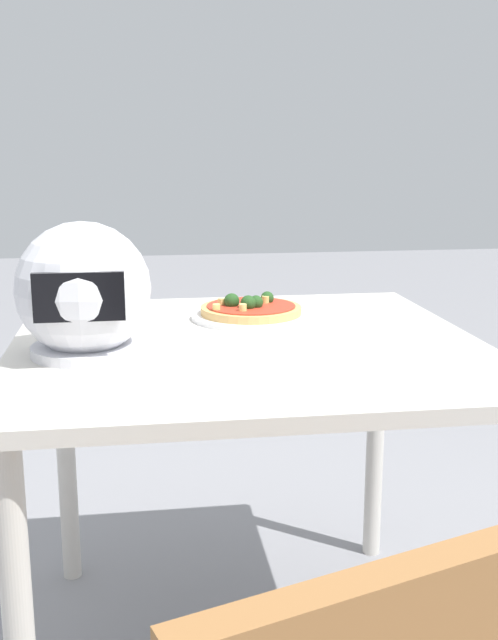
{
  "coord_description": "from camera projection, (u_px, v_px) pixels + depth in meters",
  "views": [
    {
      "loc": [
        0.22,
        1.55,
        1.17
      ],
      "look_at": [
        -0.02,
        -0.1,
        0.79
      ],
      "focal_mm": 42.46,
      "sensor_mm": 36.0,
      "label": 1
    }
  ],
  "objects": [
    {
      "name": "dining_table",
      "position": [
        247.0,
        382.0,
        1.64
      ],
      "size": [
        0.99,
        0.96,
        0.77
      ],
      "color": "beige",
      "rests_on": "ground"
    },
    {
      "name": "pizza_plate",
      "position": [
        251.0,
        316.0,
        1.82
      ],
      "size": [
        0.29,
        0.29,
        0.01
      ],
      "primitive_type": "cylinder",
      "color": "white",
      "rests_on": "dining_table"
    },
    {
      "name": "pizza",
      "position": [
        251.0,
        308.0,
        1.81
      ],
      "size": [
        0.24,
        0.24,
        0.05
      ],
      "color": "tan",
      "rests_on": "pizza_plate"
    },
    {
      "name": "motorcycle_helmet",
      "position": [
        83.0,
        292.0,
        1.47
      ],
      "size": [
        0.26,
        0.26,
        0.26
      ],
      "color": "silver",
      "rests_on": "dining_table"
    }
  ]
}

